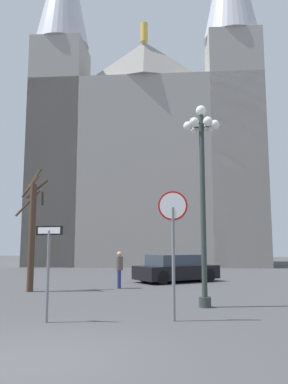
# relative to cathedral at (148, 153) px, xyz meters

# --- Properties ---
(ground_plane) EXTENTS (120.00, 120.00, 0.00)m
(ground_plane) POSITION_rel_cathedral_xyz_m (3.26, -31.04, -10.91)
(ground_plane) COLOR #424244
(cathedral) EXTENTS (22.00, 14.59, 34.60)m
(cathedral) POSITION_rel_cathedral_xyz_m (0.00, 0.00, 0.00)
(cathedral) COLOR gray
(cathedral) RESTS_ON ground
(stop_sign) EXTENTS (0.74, 0.10, 3.17)m
(stop_sign) POSITION_rel_cathedral_xyz_m (5.15, -27.41, -8.72)
(stop_sign) COLOR slate
(stop_sign) RESTS_ON ground
(one_way_arrow_sign) EXTENTS (0.71, 0.09, 2.29)m
(one_way_arrow_sign) POSITION_rel_cathedral_xyz_m (2.18, -28.09, -9.46)
(one_way_arrow_sign) COLOR slate
(one_way_arrow_sign) RESTS_ON ground
(street_lamp) EXTENTS (1.13, 1.02, 6.21)m
(street_lamp) POSITION_rel_cathedral_xyz_m (5.85, -25.13, -6.87)
(street_lamp) COLOR #2D3833
(street_lamp) RESTS_ON ground
(bare_tree) EXTENTS (1.29, 0.99, 5.06)m
(bare_tree) POSITION_rel_cathedral_xyz_m (-1.10, -22.27, -8.49)
(bare_tree) COLOR #473323
(bare_tree) RESTS_ON ground
(parked_car_near_black) EXTENTS (4.36, 4.15, 1.36)m
(parked_car_near_black) POSITION_rel_cathedral_xyz_m (4.24, -17.14, -10.27)
(parked_car_near_black) COLOR black
(parked_car_near_black) RESTS_ON ground
(pedestrian_walking) EXTENTS (0.32, 0.32, 1.55)m
(pedestrian_walking) POSITION_rel_cathedral_xyz_m (2.14, -20.56, -9.98)
(pedestrian_walking) COLOR navy
(pedestrian_walking) RESTS_ON ground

